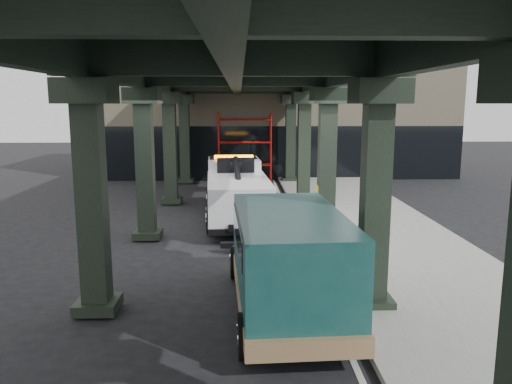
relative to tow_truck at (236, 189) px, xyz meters
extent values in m
plane|color=black|center=(0.44, -4.73, -1.22)|extent=(90.00, 90.00, 0.00)
cube|color=gray|center=(4.94, -2.73, -1.15)|extent=(5.00, 40.00, 0.15)
cube|color=silver|center=(2.14, -2.73, -1.22)|extent=(0.12, 38.00, 0.01)
cube|color=black|center=(3.04, -8.73, 1.28)|extent=(0.55, 0.55, 5.00)
cube|color=black|center=(3.04, -8.73, 3.53)|extent=(1.10, 1.10, 0.50)
cube|color=black|center=(3.04, -8.73, -1.04)|extent=(0.90, 0.90, 0.24)
cube|color=black|center=(3.04, -2.73, 1.28)|extent=(0.55, 0.55, 5.00)
cube|color=black|center=(3.04, -2.73, 3.53)|extent=(1.10, 1.10, 0.50)
cube|color=black|center=(3.04, -2.73, -1.04)|extent=(0.90, 0.90, 0.24)
cube|color=black|center=(3.04, 3.27, 1.28)|extent=(0.55, 0.55, 5.00)
cube|color=black|center=(3.04, 3.27, 3.53)|extent=(1.10, 1.10, 0.50)
cube|color=black|center=(3.04, 3.27, -1.04)|extent=(0.90, 0.90, 0.24)
cube|color=black|center=(3.04, 9.27, 1.28)|extent=(0.55, 0.55, 5.00)
cube|color=black|center=(3.04, 9.27, 3.53)|extent=(1.10, 1.10, 0.50)
cube|color=black|center=(3.04, 9.27, -1.04)|extent=(0.90, 0.90, 0.24)
cube|color=black|center=(-2.96, -8.73, 1.28)|extent=(0.55, 0.55, 5.00)
cube|color=black|center=(-2.96, -8.73, 3.53)|extent=(1.10, 1.10, 0.50)
cube|color=black|center=(-2.96, -8.73, -1.04)|extent=(0.90, 0.90, 0.24)
cube|color=black|center=(-2.96, -2.73, 1.28)|extent=(0.55, 0.55, 5.00)
cube|color=black|center=(-2.96, -2.73, 3.53)|extent=(1.10, 1.10, 0.50)
cube|color=black|center=(-2.96, -2.73, -1.04)|extent=(0.90, 0.90, 0.24)
cube|color=black|center=(-2.96, 3.27, 1.28)|extent=(0.55, 0.55, 5.00)
cube|color=black|center=(-2.96, 3.27, 3.53)|extent=(1.10, 1.10, 0.50)
cube|color=black|center=(-2.96, 3.27, -1.04)|extent=(0.90, 0.90, 0.24)
cube|color=black|center=(-2.96, 9.27, 1.28)|extent=(0.55, 0.55, 5.00)
cube|color=black|center=(-2.96, 9.27, 3.53)|extent=(1.10, 1.10, 0.50)
cube|color=black|center=(-2.96, 9.27, -1.04)|extent=(0.90, 0.90, 0.24)
cube|color=black|center=(3.04, -2.73, 4.33)|extent=(0.35, 32.00, 1.10)
cube|color=black|center=(-2.96, -2.73, 4.33)|extent=(0.35, 32.00, 1.10)
cube|color=black|center=(0.04, -2.73, 4.33)|extent=(0.35, 32.00, 1.10)
cube|color=black|center=(0.04, -2.73, 5.03)|extent=(7.40, 32.00, 0.30)
cube|color=#C6B793|center=(2.44, 15.27, 2.78)|extent=(22.00, 10.00, 8.00)
cylinder|color=red|center=(-1.06, 10.17, 0.78)|extent=(0.08, 0.08, 4.00)
cylinder|color=red|center=(-1.06, 9.37, 0.78)|extent=(0.08, 0.08, 4.00)
cylinder|color=red|center=(1.94, 10.17, 0.78)|extent=(0.08, 0.08, 4.00)
cylinder|color=red|center=(1.94, 9.37, 0.78)|extent=(0.08, 0.08, 4.00)
cylinder|color=red|center=(0.44, 10.17, -0.22)|extent=(3.00, 0.08, 0.08)
cylinder|color=red|center=(0.44, 10.17, 1.08)|extent=(3.00, 0.08, 0.08)
cylinder|color=red|center=(0.44, 10.17, 2.38)|extent=(3.00, 0.08, 0.08)
cube|color=black|center=(0.03, -0.47, -0.59)|extent=(1.31, 6.82, 0.23)
cube|color=white|center=(-0.11, 1.83, 0.18)|extent=(2.25, 2.29, 1.63)
cube|color=white|center=(-0.17, 2.78, -0.27)|extent=(2.16, 0.76, 0.81)
cube|color=black|center=(-0.12, 2.06, 0.63)|extent=(2.06, 1.29, 0.77)
cube|color=white|center=(0.09, -1.51, 0.00)|extent=(2.44, 4.64, 1.27)
cube|color=orange|center=(-0.10, 1.65, 1.08)|extent=(1.64, 0.35, 0.14)
cube|color=black|center=(-0.02, 0.30, 0.90)|extent=(1.48, 0.63, 0.54)
cylinder|color=black|center=(0.08, -1.33, 0.68)|extent=(0.41, 3.17, 1.21)
cube|color=black|center=(0.23, -3.81, -0.90)|extent=(0.35, 1.28, 0.16)
cube|color=black|center=(0.27, -4.44, -0.95)|extent=(1.46, 0.31, 0.16)
cylinder|color=black|center=(-1.12, 2.04, -0.72)|extent=(0.38, 1.01, 0.99)
cylinder|color=silver|center=(-1.12, 2.04, -0.72)|extent=(0.38, 0.57, 0.55)
cylinder|color=black|center=(0.87, 2.16, -0.72)|extent=(0.38, 1.01, 0.99)
cylinder|color=silver|center=(0.87, 2.16, -0.72)|extent=(0.38, 0.57, 0.55)
cylinder|color=black|center=(-0.94, -0.94, -0.72)|extent=(0.38, 1.01, 0.99)
cylinder|color=silver|center=(-0.94, -0.94, -0.72)|extent=(0.38, 0.57, 0.55)
cylinder|color=black|center=(1.05, -0.82, -0.72)|extent=(0.38, 1.01, 0.99)
cylinder|color=silver|center=(1.05, -0.82, -0.72)|extent=(0.38, 0.57, 0.55)
cylinder|color=black|center=(-0.87, -2.11, -0.72)|extent=(0.38, 1.01, 0.99)
cylinder|color=silver|center=(-0.87, -2.11, -0.72)|extent=(0.38, 0.57, 0.55)
cylinder|color=black|center=(1.12, -1.99, -0.72)|extent=(0.38, 1.01, 0.99)
cylinder|color=silver|center=(1.12, -1.99, -0.72)|extent=(0.38, 0.57, 0.55)
cube|color=#124341|center=(1.03, -6.53, -0.27)|extent=(2.10, 1.20, 0.90)
cube|color=#124341|center=(1.16, -9.27, 0.13)|extent=(2.32, 4.59, 1.95)
cube|color=#95744C|center=(1.14, -8.87, -0.67)|extent=(2.41, 5.69, 0.35)
cube|color=black|center=(1.05, -6.93, 0.52)|extent=(1.96, 0.53, 0.83)
cube|color=black|center=(1.15, -8.97, 0.62)|extent=(2.30, 3.69, 0.55)
cube|color=silver|center=(1.00, -6.00, -0.67)|extent=(2.00, 0.22, 0.30)
cylinder|color=black|center=(0.03, -6.63, -0.80)|extent=(0.32, 0.85, 0.84)
cylinder|color=silver|center=(0.03, -6.63, -0.80)|extent=(0.34, 0.48, 0.46)
cylinder|color=black|center=(2.03, -6.53, -0.80)|extent=(0.32, 0.85, 0.84)
cylinder|color=silver|center=(2.03, -6.53, -0.80)|extent=(0.34, 0.48, 0.46)
cylinder|color=black|center=(0.24, -10.82, -0.80)|extent=(0.32, 0.85, 0.84)
cylinder|color=silver|center=(0.24, -10.82, -0.80)|extent=(0.34, 0.48, 0.46)
cylinder|color=black|center=(2.23, -10.72, -0.80)|extent=(0.32, 0.85, 0.84)
cylinder|color=silver|center=(2.23, -10.72, -0.80)|extent=(0.34, 0.48, 0.46)
camera|label=1|loc=(0.15, -19.11, 3.28)|focal=35.00mm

